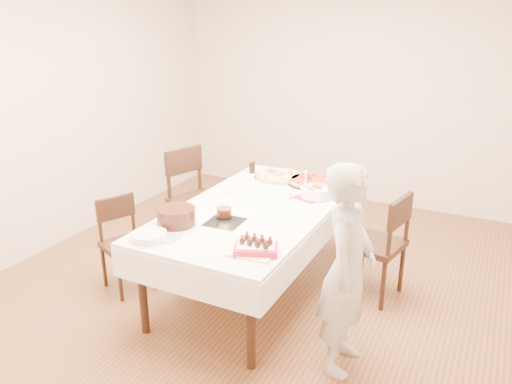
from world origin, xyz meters
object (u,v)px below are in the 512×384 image
at_px(chair_left_savory, 199,201).
at_px(person, 347,270).
at_px(chair_left_dessert, 127,245).
at_px(cola_glass, 252,168).
at_px(birthday_cake, 224,208).
at_px(pizza_pepperoni, 312,181).
at_px(chair_right_savory, 374,244).
at_px(pizza_white, 279,176).
at_px(layer_cake, 176,217).
at_px(pasta_bowl, 316,192).
at_px(strawberry_box, 256,248).
at_px(dining_table, 256,248).
at_px(taper_candle, 306,183).

relative_size(chair_left_savory, person, 0.72).
bearing_deg(chair_left_dessert, chair_left_savory, -73.60).
bearing_deg(cola_glass, birthday_cake, -73.27).
bearing_deg(pizza_pepperoni, cola_glass, 176.79).
relative_size(chair_right_savory, pizza_white, 1.91).
bearing_deg(cola_glass, layer_cake, -85.74).
bearing_deg(chair_right_savory, pizza_pepperoni, 161.16).
bearing_deg(chair_left_savory, chair_right_savory, -164.96).
bearing_deg(cola_glass, pizza_pepperoni, -3.21).
height_order(pasta_bowl, strawberry_box, pasta_bowl).
bearing_deg(dining_table, pizza_white, 100.42).
xyz_separation_m(dining_table, chair_left_savory, (-0.85, 0.44, 0.13)).
relative_size(taper_candle, birthday_cake, 1.96).
height_order(chair_right_savory, pizza_white, chair_right_savory).
bearing_deg(person, chair_left_savory, 56.52).
xyz_separation_m(taper_candle, strawberry_box, (0.10, -1.12, -0.09)).
bearing_deg(pizza_pepperoni, strawberry_box, -83.06).
height_order(person, pizza_white, person).
height_order(chair_left_savory, chair_left_dessert, chair_left_savory).
bearing_deg(person, chair_left_dessert, 82.82).
bearing_deg(chair_right_savory, taper_candle, -170.54).
distance_m(chair_left_dessert, birthday_cake, 0.97).
height_order(dining_table, strawberry_box, strawberry_box).
relative_size(pizza_pepperoni, taper_candle, 1.82).
xyz_separation_m(chair_left_dessert, pizza_pepperoni, (1.16, 1.25, 0.38)).
distance_m(chair_left_dessert, taper_candle, 1.59).
bearing_deg(chair_left_savory, birthday_cake, 152.01).
distance_m(chair_right_savory, pizza_white, 1.16).
bearing_deg(strawberry_box, person, 12.20).
relative_size(person, strawberry_box, 4.95).
bearing_deg(chair_left_savory, pasta_bowl, -163.28).
distance_m(chair_left_dessert, pizza_pepperoni, 1.74).
height_order(chair_left_savory, layer_cake, chair_left_savory).
height_order(pasta_bowl, layer_cake, layer_cake).
bearing_deg(pizza_white, chair_left_savory, -155.75).
distance_m(chair_left_savory, pasta_bowl, 1.25).
relative_size(chair_right_savory, layer_cake, 2.52).
distance_m(person, pasta_bowl, 1.20).
relative_size(chair_right_savory, chair_left_savory, 0.91).
distance_m(cola_glass, layer_cake, 1.42).
bearing_deg(layer_cake, chair_left_dessert, 167.65).
xyz_separation_m(person, pizza_white, (-1.10, 1.38, 0.07)).
xyz_separation_m(chair_left_dessert, cola_glass, (0.52, 1.28, 0.41)).
bearing_deg(pizza_pepperoni, taper_candle, -77.60).
bearing_deg(chair_left_dessert, strawberry_box, -167.64).
relative_size(pasta_bowl, cola_glass, 2.37).
xyz_separation_m(dining_table, chair_right_savory, (0.90, 0.35, 0.08)).
bearing_deg(pizza_white, strawberry_box, -71.06).
relative_size(chair_left_savory, pasta_bowl, 3.88).
relative_size(taper_candle, cola_glass, 2.36).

